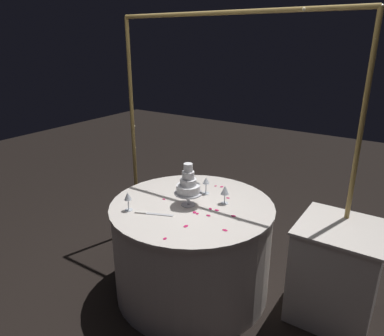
{
  "coord_description": "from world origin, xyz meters",
  "views": [
    {
      "loc": [
        1.42,
        -2.14,
        2.03
      ],
      "look_at": [
        0.0,
        0.0,
        1.1
      ],
      "focal_mm": 33.61,
      "sensor_mm": 36.0,
      "label": 1
    }
  ],
  "objects_px": {
    "decorative_arch": "(225,110)",
    "wine_glass_2": "(225,191)",
    "wine_glass_1": "(128,197)",
    "cake_knife": "(151,214)",
    "wine_glass_0": "(206,182)",
    "tiered_cake": "(188,185)",
    "main_table": "(192,248)",
    "side_table": "(336,272)"
  },
  "relations": [
    {
      "from": "tiered_cake",
      "to": "decorative_arch",
      "type": "bearing_deg",
      "value": 88.1
    },
    {
      "from": "decorative_arch",
      "to": "wine_glass_1",
      "type": "xyz_separation_m",
      "value": [
        -0.35,
        -0.86,
        -0.56
      ]
    },
    {
      "from": "side_table",
      "to": "wine_glass_2",
      "type": "xyz_separation_m",
      "value": [
        -0.86,
        -0.19,
        0.52
      ]
    },
    {
      "from": "decorative_arch",
      "to": "tiered_cake",
      "type": "bearing_deg",
      "value": -91.9
    },
    {
      "from": "cake_knife",
      "to": "side_table",
      "type": "bearing_deg",
      "value": 28.07
    },
    {
      "from": "main_table",
      "to": "wine_glass_2",
      "type": "xyz_separation_m",
      "value": [
        0.21,
        0.15,
        0.51
      ]
    },
    {
      "from": "wine_glass_0",
      "to": "cake_knife",
      "type": "height_order",
      "value": "wine_glass_0"
    },
    {
      "from": "side_table",
      "to": "wine_glass_2",
      "type": "distance_m",
      "value": 1.02
    },
    {
      "from": "decorative_arch",
      "to": "main_table",
      "type": "distance_m",
      "value": 1.18
    },
    {
      "from": "side_table",
      "to": "tiered_cake",
      "type": "relative_size",
      "value": 2.22
    },
    {
      "from": "decorative_arch",
      "to": "side_table",
      "type": "relative_size",
      "value": 2.92
    },
    {
      "from": "decorative_arch",
      "to": "wine_glass_2",
      "type": "bearing_deg",
      "value": -59.54
    },
    {
      "from": "main_table",
      "to": "wine_glass_0",
      "type": "bearing_deg",
      "value": 94.23
    },
    {
      "from": "main_table",
      "to": "wine_glass_1",
      "type": "relative_size",
      "value": 8.63
    },
    {
      "from": "tiered_cake",
      "to": "wine_glass_2",
      "type": "bearing_deg",
      "value": 39.26
    },
    {
      "from": "tiered_cake",
      "to": "cake_knife",
      "type": "xyz_separation_m",
      "value": [
        -0.14,
        -0.28,
        -0.16
      ]
    },
    {
      "from": "wine_glass_1",
      "to": "decorative_arch",
      "type": "bearing_deg",
      "value": 68.07
    },
    {
      "from": "wine_glass_0",
      "to": "side_table",
      "type": "bearing_deg",
      "value": 5.51
    },
    {
      "from": "wine_glass_2",
      "to": "tiered_cake",
      "type": "bearing_deg",
      "value": -140.74
    },
    {
      "from": "decorative_arch",
      "to": "cake_knife",
      "type": "xyz_separation_m",
      "value": [
        -0.16,
        -0.81,
        -0.66
      ]
    },
    {
      "from": "side_table",
      "to": "cake_knife",
      "type": "relative_size",
      "value": 2.72
    },
    {
      "from": "main_table",
      "to": "wine_glass_0",
      "type": "height_order",
      "value": "wine_glass_0"
    },
    {
      "from": "decorative_arch",
      "to": "main_table",
      "type": "bearing_deg",
      "value": -90.14
    },
    {
      "from": "main_table",
      "to": "wine_glass_0",
      "type": "relative_size",
      "value": 8.97
    },
    {
      "from": "wine_glass_2",
      "to": "side_table",
      "type": "bearing_deg",
      "value": 12.41
    },
    {
      "from": "decorative_arch",
      "to": "wine_glass_2",
      "type": "distance_m",
      "value": 0.69
    },
    {
      "from": "wine_glass_0",
      "to": "wine_glass_2",
      "type": "distance_m",
      "value": 0.24
    },
    {
      "from": "tiered_cake",
      "to": "wine_glass_1",
      "type": "bearing_deg",
      "value": -135.12
    },
    {
      "from": "main_table",
      "to": "cake_knife",
      "type": "height_order",
      "value": "cake_knife"
    },
    {
      "from": "tiered_cake",
      "to": "wine_glass_1",
      "type": "height_order",
      "value": "tiered_cake"
    },
    {
      "from": "decorative_arch",
      "to": "cake_knife",
      "type": "height_order",
      "value": "decorative_arch"
    },
    {
      "from": "wine_glass_0",
      "to": "wine_glass_2",
      "type": "relative_size",
      "value": 0.95
    },
    {
      "from": "wine_glass_1",
      "to": "wine_glass_2",
      "type": "bearing_deg",
      "value": 42.73
    },
    {
      "from": "main_table",
      "to": "wine_glass_2",
      "type": "bearing_deg",
      "value": 36.73
    },
    {
      "from": "decorative_arch",
      "to": "tiered_cake",
      "type": "height_order",
      "value": "decorative_arch"
    },
    {
      "from": "cake_knife",
      "to": "decorative_arch",
      "type": "bearing_deg",
      "value": 78.88
    },
    {
      "from": "cake_knife",
      "to": "main_table",
      "type": "bearing_deg",
      "value": 62.88
    },
    {
      "from": "decorative_arch",
      "to": "side_table",
      "type": "distance_m",
      "value": 1.52
    },
    {
      "from": "side_table",
      "to": "tiered_cake",
      "type": "height_order",
      "value": "tiered_cake"
    },
    {
      "from": "tiered_cake",
      "to": "wine_glass_2",
      "type": "height_order",
      "value": "tiered_cake"
    },
    {
      "from": "side_table",
      "to": "wine_glass_0",
      "type": "bearing_deg",
      "value": -174.49
    },
    {
      "from": "wine_glass_0",
      "to": "wine_glass_2",
      "type": "bearing_deg",
      "value": -20.66
    }
  ]
}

